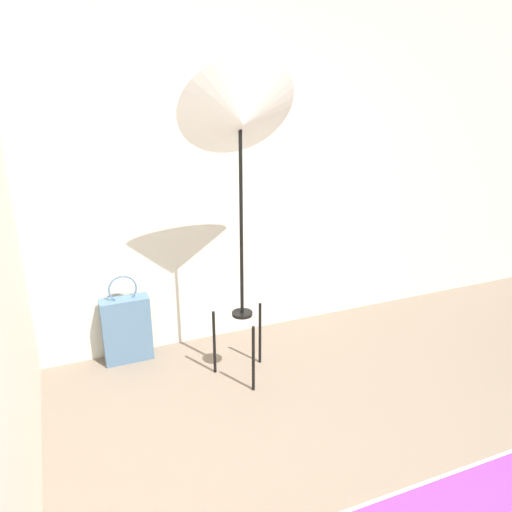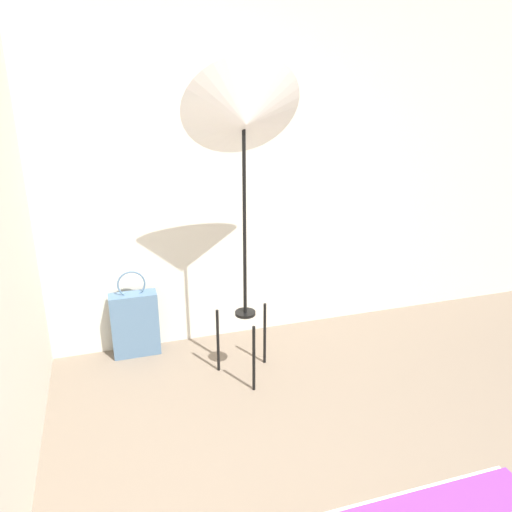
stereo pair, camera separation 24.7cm
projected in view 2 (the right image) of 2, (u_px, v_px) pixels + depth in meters
wall_back at (215, 169)px, 3.51m from camera, size 8.00×0.05×2.60m
photo_umbrella at (244, 120)px, 2.84m from camera, size 0.71×0.53×2.03m
tote_bag at (135, 323)px, 3.58m from camera, size 0.33×0.13×0.65m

